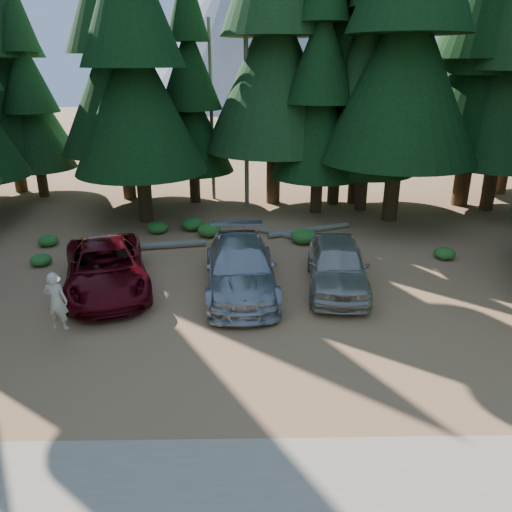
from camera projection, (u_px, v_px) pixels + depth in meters
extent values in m
plane|color=#A17444|center=(222.00, 331.00, 15.48)|extent=(160.00, 160.00, 0.00)
cube|color=tan|center=(206.00, 505.00, 9.43)|extent=(26.00, 3.50, 0.01)
cylinder|color=#656251|center=(246.00, 97.00, 26.79)|extent=(0.24, 0.24, 12.00)
cylinder|color=#656251|center=(211.00, 113.00, 28.52)|extent=(0.20, 0.20, 10.00)
cone|color=gray|center=(242.00, 23.00, 89.44)|extent=(44.00, 44.00, 28.00)
cone|color=gray|center=(202.00, 49.00, 100.08)|extent=(36.00, 36.00, 20.00)
imported|color=#590710|center=(106.00, 268.00, 18.05)|extent=(4.43, 6.63, 1.69)
imported|color=#A9ABB1|center=(240.00, 268.00, 17.94)|extent=(2.84, 6.25, 1.78)
imported|color=#A9A496|center=(337.00, 265.00, 18.15)|extent=(2.63, 5.44, 1.79)
imported|color=beige|center=(56.00, 301.00, 14.47)|extent=(0.71, 0.51, 1.84)
cylinder|color=white|center=(53.00, 280.00, 14.27)|extent=(0.36, 0.36, 0.03)
cylinder|color=#656251|center=(157.00, 246.00, 22.18)|extent=(4.34, 1.01, 0.31)
cylinder|color=#656251|center=(287.00, 235.00, 23.54)|extent=(2.82, 2.09, 0.27)
cylinder|color=#656251|center=(309.00, 230.00, 24.26)|extent=(4.15, 1.90, 0.28)
ellipsoid|color=#206D25|center=(48.00, 240.00, 22.54)|extent=(0.89, 0.89, 0.49)
ellipsoid|color=#206D25|center=(158.00, 227.00, 24.20)|extent=(1.00, 1.00, 0.55)
ellipsoid|color=#206D25|center=(193.00, 224.00, 24.62)|extent=(1.11, 1.11, 0.61)
ellipsoid|color=#206D25|center=(209.00, 230.00, 23.71)|extent=(1.13, 1.13, 0.62)
ellipsoid|color=#206D25|center=(332.00, 239.00, 22.56)|extent=(1.07, 1.07, 0.59)
ellipsoid|color=#206D25|center=(304.00, 236.00, 22.85)|extent=(1.18, 1.18, 0.65)
ellipsoid|color=#206D25|center=(41.00, 260.00, 20.39)|extent=(0.86, 0.86, 0.47)
ellipsoid|color=#206D25|center=(444.00, 253.00, 21.07)|extent=(0.88, 0.88, 0.48)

